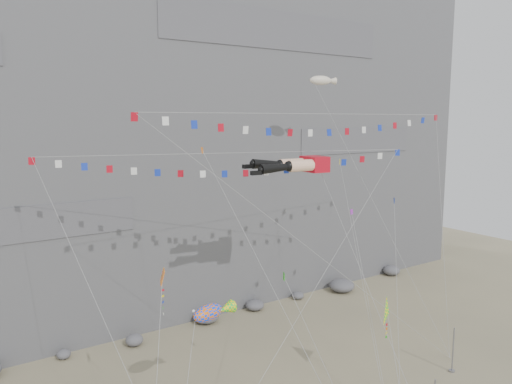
# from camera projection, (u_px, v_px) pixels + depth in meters

# --- Properties ---
(cliff) EXTENTS (80.00, 28.00, 50.00)m
(cliff) POSITION_uv_depth(u_px,v_px,m) (144.00, 82.00, 59.75)
(cliff) COLOR slate
(cliff) RESTS_ON ground
(talus_boulders) EXTENTS (60.00, 3.00, 1.20)m
(talus_boulders) POSITION_uv_depth(u_px,v_px,m) (206.00, 317.00, 50.98)
(talus_boulders) COLOR slate
(talus_boulders) RESTS_ON ground
(anchor_pole_right) EXTENTS (0.12, 0.12, 3.82)m
(anchor_pole_right) POSITION_uv_depth(u_px,v_px,m) (453.00, 350.00, 40.83)
(anchor_pole_right) COLOR gray
(anchor_pole_right) RESTS_ON ground
(legs_kite) EXTENTS (7.18, 15.41, 22.01)m
(legs_kite) POSITION_uv_depth(u_px,v_px,m) (295.00, 165.00, 39.62)
(legs_kite) COLOR #B40B1A
(legs_kite) RESTS_ON ground
(flag_banner_upper) EXTENTS (28.90, 16.52, 24.12)m
(flag_banner_upper) POSITION_uv_depth(u_px,v_px,m) (235.00, 153.00, 40.03)
(flag_banner_upper) COLOR #B40B1A
(flag_banner_upper) RESTS_ON ground
(flag_banner_lower) EXTENTS (30.78, 6.34, 24.15)m
(flag_banner_lower) POSITION_uv_depth(u_px,v_px,m) (320.00, 114.00, 39.02)
(flag_banner_lower) COLOR #B40B1A
(flag_banner_lower) RESTS_ON ground
(harlequin_kite) EXTENTS (4.91, 7.48, 13.40)m
(harlequin_kite) POSITION_uv_depth(u_px,v_px,m) (162.00, 277.00, 30.45)
(harlequin_kite) COLOR red
(harlequin_kite) RESTS_ON ground
(fish_windsock) EXTENTS (6.89, 5.90, 10.66)m
(fish_windsock) POSITION_uv_depth(u_px,v_px,m) (208.00, 313.00, 32.34)
(fish_windsock) COLOR orange
(fish_windsock) RESTS_ON ground
(delta_kite) EXTENTS (4.28, 5.66, 8.84)m
(delta_kite) POSITION_uv_depth(u_px,v_px,m) (387.00, 313.00, 36.56)
(delta_kite) COLOR yellow
(delta_kite) RESTS_ON ground
(blimp_windsock) EXTENTS (5.45, 14.72, 28.12)m
(blimp_windsock) POSITION_uv_depth(u_px,v_px,m) (321.00, 81.00, 48.47)
(blimp_windsock) COLOR beige
(blimp_windsock) RESTS_ON ground
(small_kite_a) EXTENTS (4.51, 13.06, 22.49)m
(small_kite_a) POSITION_uv_depth(u_px,v_px,m) (206.00, 158.00, 36.46)
(small_kite_a) COLOR orange
(small_kite_a) RESTS_ON ground
(small_kite_b) EXTENTS (6.89, 11.20, 17.67)m
(small_kite_b) POSITION_uv_depth(u_px,v_px,m) (352.00, 216.00, 43.06)
(small_kite_b) COLOR purple
(small_kite_b) RESTS_ON ground
(small_kite_c) EXTENTS (1.72, 7.58, 11.96)m
(small_kite_c) POSITION_uv_depth(u_px,v_px,m) (285.00, 278.00, 34.75)
(small_kite_c) COLOR green
(small_kite_c) RESTS_ON ground
(small_kite_d) EXTENTS (10.11, 16.01, 24.37)m
(small_kite_d) POSITION_uv_depth(u_px,v_px,m) (340.00, 165.00, 48.58)
(small_kite_d) COLOR gold
(small_kite_d) RESTS_ON ground
(small_kite_e) EXTENTS (10.17, 10.08, 18.74)m
(small_kite_e) POSITION_uv_depth(u_px,v_px,m) (394.00, 204.00, 45.90)
(small_kite_e) COLOR #132DAB
(small_kite_e) RESTS_ON ground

